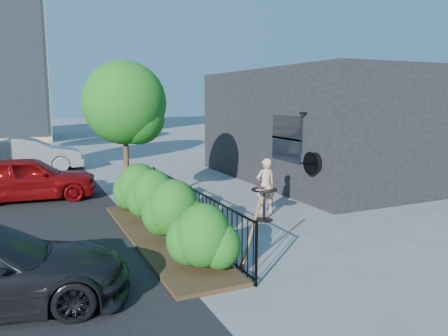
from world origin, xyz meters
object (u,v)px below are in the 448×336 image
cafe_table (264,199)px  woman (266,186)px  car_red (28,178)px  car_silver (28,155)px  shovel (250,238)px  patio_tree (127,108)px

cafe_table → woman: woman is taller
woman → car_red: 7.07m
car_silver → shovel: bearing=-164.1°
car_silver → patio_tree: bearing=-161.8°
woman → car_silver: 11.31m
patio_tree → woman: 4.19m
patio_tree → car_red: bearing=136.4°
woman → car_silver: (-5.62, 9.81, -0.03)m
cafe_table → car_silver: size_ratio=0.20×
patio_tree → car_silver: size_ratio=0.92×
patio_tree → woman: (3.18, -1.81, -2.03)m
shovel → car_red: size_ratio=0.35×
cafe_table → car_red: 7.17m
patio_tree → car_silver: patio_tree is taller
patio_tree → woman: size_ratio=2.68×
patio_tree → car_red: (-2.51, 2.39, -2.10)m
patio_tree → car_red: size_ratio=1.01×
woman → shovel: size_ratio=1.09×
patio_tree → car_silver: 8.61m
car_red → car_silver: bearing=4.6°
car_silver → car_red: bearing=-179.4°
cafe_table → woman: (0.40, 0.63, 0.18)m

